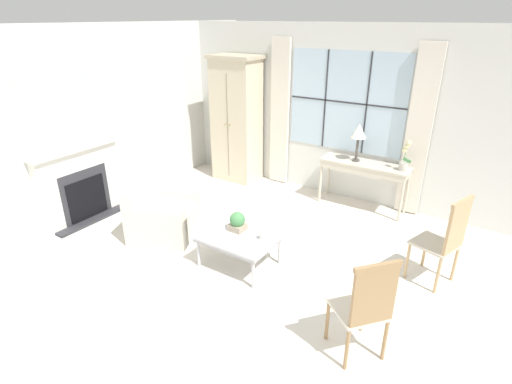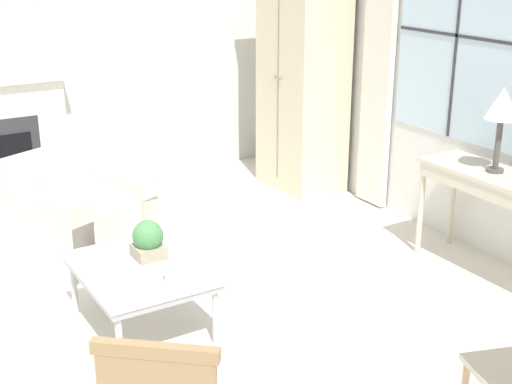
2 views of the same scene
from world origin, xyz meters
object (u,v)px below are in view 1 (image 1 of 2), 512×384
at_px(fireplace, 79,176).
at_px(potted_orchid, 404,160).
at_px(armoire, 236,120).
at_px(side_chair_wooden, 446,237).
at_px(table_lamp, 359,132).
at_px(pillar_candle, 262,236).
at_px(accent_chair_wooden, 366,304).
at_px(console_table, 364,168).
at_px(coffee_table, 239,238).
at_px(potted_plant_small, 237,222).
at_px(armchair_upholstered, 163,217).

height_order(fireplace, potted_orchid, fireplace).
bearing_deg(armoire, potted_orchid, 0.81).
relative_size(fireplace, armoire, 0.96).
bearing_deg(potted_orchid, side_chair_wooden, -59.27).
bearing_deg(fireplace, table_lamp, 39.96).
relative_size(potted_orchid, pillar_candle, 3.65).
height_order(fireplace, accent_chair_wooden, fireplace).
bearing_deg(console_table, pillar_candle, -99.67).
xyz_separation_m(console_table, coffee_table, (-0.70, -2.45, -0.30)).
bearing_deg(table_lamp, pillar_candle, -95.89).
bearing_deg(accent_chair_wooden, potted_plant_small, 159.17).
height_order(console_table, potted_plant_small, console_table).
distance_m(fireplace, accent_chair_wooden, 4.52).
xyz_separation_m(console_table, pillar_candle, (-0.40, -2.38, -0.20)).
height_order(coffee_table, potted_plant_small, potted_plant_small).
bearing_deg(armoire, table_lamp, 1.59).
relative_size(table_lamp, accent_chair_wooden, 0.56).
height_order(armoire, console_table, armoire).
bearing_deg(pillar_candle, potted_plant_small, 175.41).
relative_size(table_lamp, potted_orchid, 1.30).
relative_size(fireplace, potted_plant_small, 8.91).
bearing_deg(fireplace, potted_orchid, 34.12).
bearing_deg(pillar_candle, armoire, 131.27).
xyz_separation_m(potted_plant_small, pillar_candle, (0.39, -0.03, -0.06)).
relative_size(armchair_upholstered, side_chair_wooden, 1.01).
bearing_deg(console_table, potted_orchid, -0.78).
distance_m(armchair_upholstered, accent_chair_wooden, 3.23).
bearing_deg(coffee_table, table_lamp, 77.58).
bearing_deg(coffee_table, potted_orchid, 62.27).
distance_m(fireplace, side_chair_wooden, 5.03).
bearing_deg(accent_chair_wooden, fireplace, 175.67).
distance_m(armoire, console_table, 2.49).
height_order(armchair_upholstered, pillar_candle, armchair_upholstered).
bearing_deg(fireplace, console_table, 38.50).
bearing_deg(table_lamp, coffee_table, -102.42).
bearing_deg(fireplace, accent_chair_wooden, -4.33).
bearing_deg(pillar_candle, potted_orchid, 67.38).
distance_m(accent_chair_wooden, potted_plant_small, 2.01).
distance_m(console_table, armchair_upholstered, 3.19).
xyz_separation_m(console_table, armchair_upholstered, (-2.06, -2.41, -0.41)).
relative_size(potted_plant_small, pillar_candle, 1.93).
height_order(table_lamp, coffee_table, table_lamp).
bearing_deg(side_chair_wooden, console_table, 134.52).
bearing_deg(fireplace, side_chair_wooden, 14.20).
bearing_deg(console_table, potted_plant_small, -108.70).
bearing_deg(side_chair_wooden, fireplace, -165.80).
height_order(table_lamp, pillar_candle, table_lamp).
bearing_deg(table_lamp, potted_plant_small, -105.09).
xyz_separation_m(fireplace, armoire, (0.97, 2.67, 0.44)).
bearing_deg(accent_chair_wooden, side_chair_wooden, 76.64).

